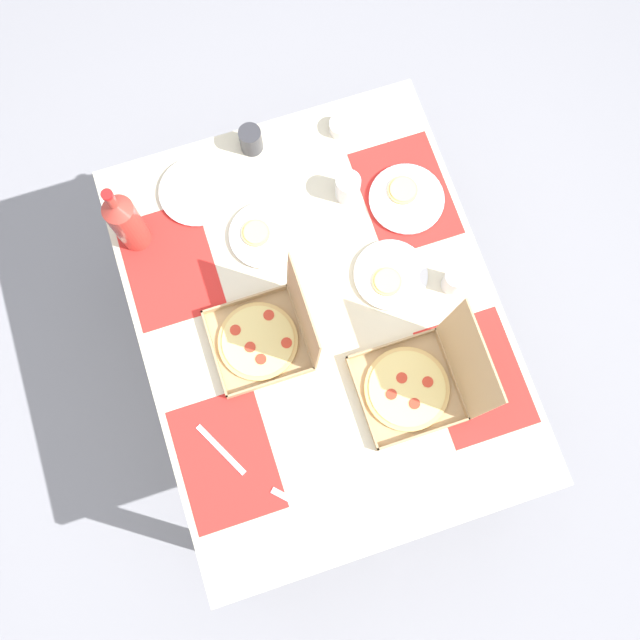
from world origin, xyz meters
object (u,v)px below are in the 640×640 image
object	(u,v)px
plate_near_left	(197,192)
soda_bottle	(126,221)
pizza_box_center	(268,335)
cup_clear_right	(251,140)
plate_near_right	(264,235)
cup_spare	(348,187)
pizza_box_edge_far	(420,383)
plate_far_left	(406,198)
condiment_bowl	(341,127)
cup_red	(454,281)
plate_far_right	(390,276)

from	to	relation	value
plate_near_left	soda_bottle	distance (m)	0.26
pizza_box_center	cup_clear_right	xyz separation A→B (m)	(-0.61, 0.13, -0.00)
plate_near_right	cup_spare	xyz separation A→B (m)	(-0.05, 0.29, 0.04)
pizza_box_edge_far	plate_far_left	world-z (taller)	pizza_box_edge_far
plate_near_left	condiment_bowl	bearing A→B (deg)	97.59
plate_far_left	condiment_bowl	world-z (taller)	condiment_bowl
plate_near_right	cup_clear_right	bearing A→B (deg)	169.99
pizza_box_edge_far	condiment_bowl	bearing A→B (deg)	176.80
plate_near_left	cup_red	distance (m)	0.83
plate_far_left	pizza_box_center	bearing A→B (deg)	-61.46
plate_far_right	plate_near_left	size ratio (longest dim) A/B	0.96
plate_far_right	plate_near_right	xyz separation A→B (m)	(-0.24, -0.32, 0.00)
soda_bottle	cup_clear_right	world-z (taller)	soda_bottle
plate_near_left	cup_spare	distance (m)	0.47
pizza_box_edge_far	soda_bottle	distance (m)	0.96
plate_far_left	cup_spare	size ratio (longest dim) A/B	2.42
pizza_box_center	cup_clear_right	distance (m)	0.62
plate_near_right	cup_spare	world-z (taller)	cup_spare
plate_near_right	soda_bottle	bearing A→B (deg)	-107.47
pizza_box_edge_far	soda_bottle	xyz separation A→B (m)	(-0.69, -0.66, 0.08)
condiment_bowl	plate_near_left	bearing A→B (deg)	-82.41
plate_far_right	plate_near_left	world-z (taller)	plate_far_right
plate_far_right	condiment_bowl	distance (m)	0.51
cup_red	cup_spare	xyz separation A→B (m)	(-0.38, -0.20, 0.01)
plate_near_left	cup_spare	bearing A→B (deg)	71.38
plate_near_left	cup_red	xyz separation A→B (m)	(0.52, 0.64, 0.03)
pizza_box_edge_far	cup_red	distance (m)	0.32
cup_red	condiment_bowl	bearing A→B (deg)	-165.50
pizza_box_edge_far	plate_far_left	distance (m)	0.58
plate_far_left	cup_red	xyz separation A→B (m)	(0.30, 0.04, 0.03)
cup_red	soda_bottle	bearing A→B (deg)	-117.13
soda_bottle	cup_red	bearing A→B (deg)	62.87
plate_far_left	plate_far_right	bearing A→B (deg)	-30.52
plate_near_left	cup_red	bearing A→B (deg)	50.81
cup_spare	plate_near_left	bearing A→B (deg)	-108.62
soda_bottle	cup_red	distance (m)	0.97
plate_far_right	plate_near_right	world-z (taller)	same
pizza_box_center	plate_near_left	size ratio (longest dim) A/B	1.31
plate_far_right	plate_near_left	bearing A→B (deg)	-132.89
pizza_box_center	soda_bottle	bearing A→B (deg)	-145.98
plate_near_left	plate_far_left	world-z (taller)	plate_far_left
pizza_box_center	plate_near_right	xyz separation A→B (m)	(-0.31, 0.08, -0.04)
pizza_box_center	cup_spare	distance (m)	0.52
plate_far_right	cup_clear_right	bearing A→B (deg)	-153.44
cup_spare	pizza_box_center	bearing A→B (deg)	-45.21
pizza_box_center	plate_far_left	bearing A→B (deg)	118.54
pizza_box_center	plate_near_left	world-z (taller)	pizza_box_center
plate_far_left	soda_bottle	xyz separation A→B (m)	(-0.14, -0.82, 0.12)
pizza_box_edge_far	soda_bottle	world-z (taller)	soda_bottle
plate_far_left	cup_spare	xyz separation A→B (m)	(-0.07, -0.17, 0.04)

